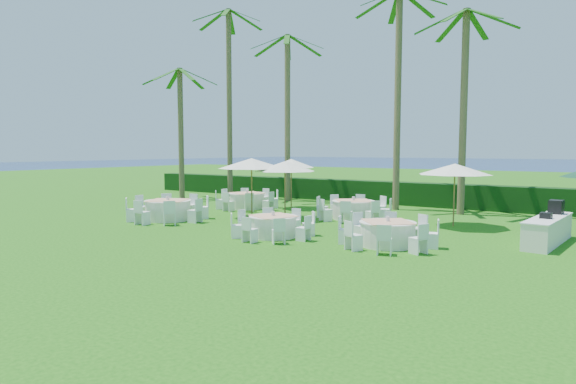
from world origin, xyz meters
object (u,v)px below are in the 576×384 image
Objects in this scene: banquet_table_c at (388,233)px; banquet_table_d at (247,200)px; banquet_table_b at (273,226)px; buffet_table at (548,229)px; banquet_table_a at (168,210)px; umbrella_b at (285,166)px; umbrella_d at (455,169)px; umbrella_c at (291,163)px; banquet_table_e at (353,209)px; umbrella_a at (252,163)px.

banquet_table_d is (-9.43, 5.01, 0.02)m from banquet_table_c.
banquet_table_b is 0.96× the size of banquet_table_c.
buffet_table reaches higher than banquet_table_d.
umbrella_b is (3.84, 3.00, 1.78)m from banquet_table_a.
umbrella_d is at bearing 16.09° from umbrella_b.
banquet_table_d is 2.87m from umbrella_c.
buffet_table is (13.45, -1.89, 0.03)m from banquet_table_d.
banquet_table_d is 1.14× the size of umbrella_d.
banquet_table_d is at bearing 152.04° from banquet_table_c.
umbrella_d is at bearing 4.28° from banquet_table_e.
banquet_table_e is 1.27× the size of umbrella_c.
banquet_table_a reaches higher than banquet_table_d.
banquet_table_d is 1.09× the size of umbrella_a.
banquet_table_c is 1.20× the size of umbrella_c.
banquet_table_a is 1.36× the size of umbrella_c.
umbrella_d is 0.75× the size of buffet_table.
banquet_table_a is 1.07× the size of banquet_table_d.
umbrella_a is 3.64m from umbrella_c.
banquet_table_e is (6.04, -0.39, 0.00)m from banquet_table_d.
banquet_table_e is 4.43m from umbrella_d.
umbrella_a reaches higher than banquet_table_a.
banquet_table_a is 1.18× the size of banquet_table_b.
banquet_table_a is at bearing -154.75° from umbrella_d.
umbrella_c reaches higher than banquet_table_a.
umbrella_a is at bearing -84.65° from umbrella_c.
umbrella_b is (1.48, 0.38, -0.11)m from umbrella_a.
banquet_table_b is 3.84m from banquet_table_c.
banquet_table_b is 1.10× the size of umbrella_b.
umbrella_a is at bearing 136.48° from banquet_table_b.
umbrella_d is at bearing -9.37° from umbrella_c.
banquet_table_a is 5.92m from banquet_table_b.
banquet_table_e reaches higher than banquet_table_b.
banquet_table_d is at bearing -144.38° from umbrella_c.
umbrella_a is at bearing -153.45° from banquet_table_e.
banquet_table_b is 5.30m from banquet_table_e.
umbrella_b reaches higher than banquet_table_a.
banquet_table_a reaches higher than banquet_table_e.
umbrella_b reaches higher than banquet_table_c.
umbrella_b reaches higher than banquet_table_b.
umbrella_d is (4.45, 5.59, 1.81)m from banquet_table_b.
banquet_table_b is 4.62m from umbrella_b.
umbrella_b is at bearing -179.65° from buffet_table.
buffet_table is at bearing 25.84° from banquet_table_b.
banquet_table_d is 1.27× the size of umbrella_c.
banquet_table_b is 0.77× the size of buffet_table.
banquet_table_e is 4.91m from umbrella_c.
banquet_table_c is at bearing -39.49° from umbrella_c.
umbrella_b is at bearing 14.60° from umbrella_a.
banquet_table_e is 0.86× the size of buffet_table.
banquet_table_d is 1.21× the size of umbrella_b.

